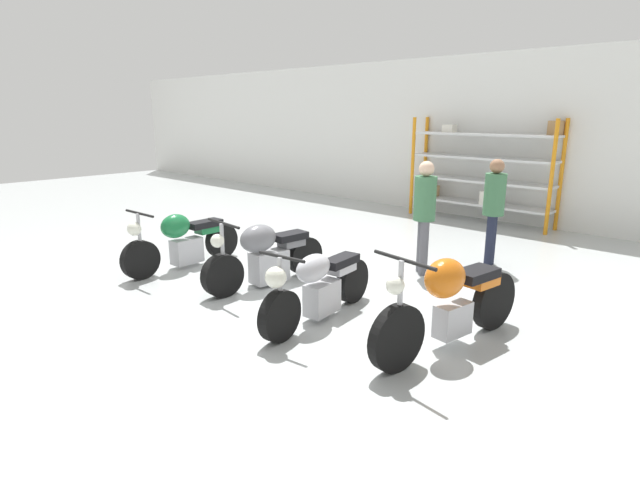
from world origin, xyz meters
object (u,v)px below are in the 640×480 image
at_px(motorcycle_silver, 318,286).
at_px(person_browsing, 494,204).
at_px(shelving_rack, 479,170).
at_px(motorcycle_green, 183,241).
at_px(motorcycle_orange, 450,301).
at_px(person_near_rack, 425,208).
at_px(motorcycle_grey, 266,256).

height_order(motorcycle_silver, person_browsing, person_browsing).
bearing_deg(shelving_rack, motorcycle_green, -105.24).
bearing_deg(motorcycle_orange, person_browsing, -153.42).
relative_size(motorcycle_green, person_near_rack, 1.22).
relative_size(motorcycle_grey, motorcycle_silver, 1.01).
relative_size(motorcycle_silver, person_near_rack, 1.17).
bearing_deg(person_browsing, shelving_rack, -75.85).
bearing_deg(motorcycle_green, motorcycle_silver, 86.86).
bearing_deg(motorcycle_silver, shelving_rack, -175.89).
height_order(person_browsing, person_near_rack, person_near_rack).
bearing_deg(person_browsing, motorcycle_grey, 42.52).
bearing_deg(shelving_rack, motorcycle_silver, -79.37).
bearing_deg(person_browsing, motorcycle_green, 28.91).
distance_m(motorcycle_grey, person_browsing, 3.60).
distance_m(motorcycle_green, motorcycle_grey, 1.59).
bearing_deg(motorcycle_green, person_browsing, 132.35).
bearing_deg(motorcycle_green, person_near_rack, 126.63).
bearing_deg(person_near_rack, shelving_rack, -117.98).
distance_m(motorcycle_grey, person_near_rack, 2.42).
height_order(motorcycle_silver, motorcycle_orange, motorcycle_orange).
bearing_deg(motorcycle_grey, shelving_rack, -176.66).
distance_m(shelving_rack, motorcycle_grey, 6.05).
relative_size(shelving_rack, motorcycle_green, 1.58).
xyz_separation_m(shelving_rack, motorcycle_grey, (-0.18, -6.01, -0.71)).
bearing_deg(motorcycle_orange, person_near_rack, -132.91).
xyz_separation_m(motorcycle_grey, person_browsing, (1.88, 3.02, 0.56)).
height_order(shelving_rack, person_near_rack, shelving_rack).
xyz_separation_m(motorcycle_green, person_browsing, (3.43, 3.37, 0.56)).
xyz_separation_m(shelving_rack, motorcycle_green, (-1.73, -6.35, -0.71)).
distance_m(motorcycle_green, motorcycle_orange, 4.41).
height_order(motorcycle_silver, person_near_rack, person_near_rack).
distance_m(motorcycle_green, person_near_rack, 3.71).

